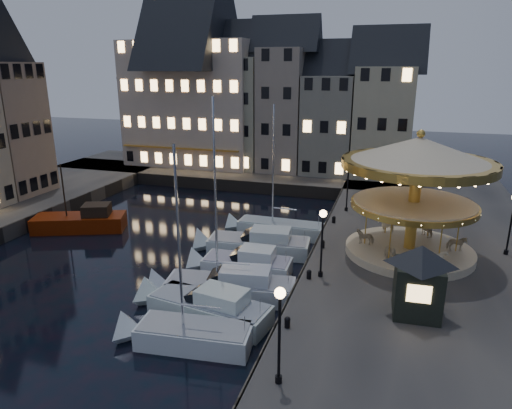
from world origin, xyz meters
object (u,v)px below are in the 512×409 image
(bollard_d, at_px, (334,219))
(red_fishing_boat, at_px, (82,222))
(motorboat_a, at_px, (184,335))
(motorboat_e, at_px, (253,244))
(bollard_c, at_px, (323,244))
(carousel, at_px, (417,174))
(motorboat_d, at_px, (241,265))
(motorboat_c, at_px, (224,287))
(motorboat_b, at_px, (203,307))
(streetlamp_b, at_px, (322,234))
(motorboat_f, at_px, (274,228))
(ticket_kiosk, at_px, (420,268))
(streetlamp_a, at_px, (280,322))
(streetlamp_d, at_px, (512,216))
(streetlamp_c, at_px, (348,180))
(bollard_a, at_px, (287,322))
(bollard_b, at_px, (309,274))

(bollard_d, bearing_deg, red_fishing_boat, -167.90)
(motorboat_a, xyz_separation_m, motorboat_e, (-0.21, 12.24, 0.11))
(bollard_c, xyz_separation_m, bollard_d, (0.00, 5.50, 0.00))
(motorboat_a, bearing_deg, carousel, 48.39)
(motorboat_a, relative_size, motorboat_d, 1.62)
(motorboat_e, xyz_separation_m, carousel, (10.93, -0.17, 6.13))
(motorboat_c, height_order, motorboat_e, motorboat_c)
(motorboat_a, distance_m, motorboat_b, 2.70)
(streetlamp_b, distance_m, motorboat_f, 11.38)
(ticket_kiosk, bearing_deg, motorboat_b, -172.36)
(motorboat_f, bearing_deg, streetlamp_a, -74.43)
(motorboat_b, relative_size, motorboat_f, 0.75)
(streetlamp_a, height_order, streetlamp_d, same)
(motorboat_a, xyz_separation_m, carousel, (10.72, 12.07, 6.24))
(streetlamp_b, bearing_deg, motorboat_d, 164.61)
(streetlamp_c, height_order, motorboat_b, streetlamp_c)
(ticket_kiosk, bearing_deg, carousel, 91.64)
(bollard_a, distance_m, motorboat_c, 6.49)
(bollard_a, height_order, bollard_b, same)
(streetlamp_c, relative_size, ticket_kiosk, 0.99)
(streetlamp_b, relative_size, motorboat_f, 0.39)
(bollard_d, xyz_separation_m, red_fishing_boat, (-20.61, -4.42, -0.90))
(streetlamp_c, height_order, carousel, carousel)
(streetlamp_c, distance_m, bollard_c, 9.34)
(bollard_a, bearing_deg, streetlamp_b, 84.29)
(streetlamp_b, relative_size, motorboat_b, 0.52)
(streetlamp_a, xyz_separation_m, bollard_b, (-0.60, 9.50, -2.41))
(streetlamp_c, height_order, ticket_kiosk, ticket_kiosk)
(ticket_kiosk, bearing_deg, motorboat_c, 174.65)
(streetlamp_d, bearing_deg, red_fishing_boat, -177.50)
(bollard_c, bearing_deg, motorboat_d, -149.03)
(bollard_c, distance_m, motorboat_a, 12.62)
(motorboat_c, distance_m, motorboat_d, 3.36)
(motorboat_f, bearing_deg, bollard_a, -72.67)
(bollard_d, relative_size, red_fishing_boat, 0.07)
(bollard_b, bearing_deg, bollard_a, -90.00)
(streetlamp_d, distance_m, motorboat_b, 20.74)
(ticket_kiosk, bearing_deg, red_fishing_boat, 162.37)
(bollard_c, distance_m, motorboat_d, 5.86)
(motorboat_c, bearing_deg, carousel, 33.01)
(ticket_kiosk, bearing_deg, streetlamp_b, 151.82)
(bollard_d, height_order, motorboat_d, motorboat_d)
(motorboat_e, distance_m, carousel, 12.53)
(streetlamp_a, distance_m, carousel, 16.11)
(bollard_b, bearing_deg, bollard_c, 90.00)
(motorboat_b, xyz_separation_m, carousel, (10.83, 9.37, 6.14))
(bollard_c, height_order, motorboat_a, motorboat_a)
(bollard_b, height_order, motorboat_e, motorboat_e)
(bollard_d, bearing_deg, bollard_a, -90.00)
(bollard_b, height_order, ticket_kiosk, ticket_kiosk)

